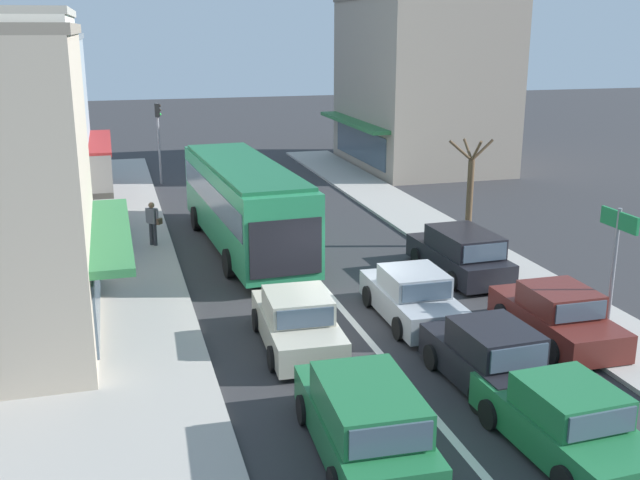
# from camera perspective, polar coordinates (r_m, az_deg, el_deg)

# --- Properties ---
(ground_plane) EXTENTS (140.00, 140.00, 0.00)m
(ground_plane) POSITION_cam_1_polar(r_m,az_deg,el_deg) (21.62, 1.96, -5.60)
(ground_plane) COLOR #2D2D30
(lane_centre_line) EXTENTS (0.20, 28.00, 0.01)m
(lane_centre_line) POSITION_cam_1_polar(r_m,az_deg,el_deg) (25.24, -0.78, -2.40)
(lane_centre_line) COLOR silver
(lane_centre_line) RESTS_ON ground
(sidewalk_left) EXTENTS (5.20, 44.00, 0.14)m
(sidewalk_left) POSITION_cam_1_polar(r_m,az_deg,el_deg) (26.37, -16.38, -2.10)
(sidewalk_left) COLOR #A39E96
(sidewalk_left) RESTS_ON ground
(kerb_right) EXTENTS (2.80, 44.00, 0.12)m
(kerb_right) POSITION_cam_1_polar(r_m,az_deg,el_deg) (29.11, 10.06, -0.04)
(kerb_right) COLOR #A39E96
(kerb_right) RESTS_ON ground
(shopfront_far_end) EXTENTS (7.19, 8.45, 7.67)m
(shopfront_far_end) POSITION_cam_1_polar(r_m,az_deg,el_deg) (37.20, -22.05, 8.41)
(shopfront_far_end) COLOR #84939E
(shopfront_far_end) RESTS_ON ground
(building_right_far) EXTENTS (8.47, 10.77, 9.68)m
(building_right_far) POSITION_cam_1_polar(r_m,az_deg,el_deg) (44.79, 7.71, 11.77)
(building_right_far) COLOR gray
(building_right_far) RESTS_ON ground
(city_bus) EXTENTS (3.16, 10.98, 3.23)m
(city_bus) POSITION_cam_1_polar(r_m,az_deg,el_deg) (27.39, -5.81, 3.06)
(city_bus) COLOR #237A4C
(city_bus) RESTS_ON ground
(hatchback_behind_bus_near) EXTENTS (1.93, 3.76, 1.54)m
(hatchback_behind_bus_near) POSITION_cam_1_polar(r_m,az_deg,el_deg) (17.57, 12.74, -8.73)
(hatchback_behind_bus_near) COLOR black
(hatchback_behind_bus_near) RESTS_ON ground
(wagon_queue_far_back) EXTENTS (2.08, 4.57, 1.58)m
(wagon_queue_far_back) POSITION_cam_1_polar(r_m,az_deg,el_deg) (14.58, 3.39, -13.59)
(wagon_queue_far_back) COLOR #1E6638
(wagon_queue_far_back) RESTS_ON ground
(sedan_adjacent_lane_trail) EXTENTS (1.94, 4.22, 1.47)m
(sedan_adjacent_lane_trail) POSITION_cam_1_polar(r_m,az_deg,el_deg) (21.10, 7.04, -4.35)
(sedan_adjacent_lane_trail) COLOR #9EA3A8
(sedan_adjacent_lane_trail) RESTS_ON ground
(sedan_behind_bus_mid) EXTENTS (2.02, 4.27, 1.47)m
(sedan_behind_bus_mid) POSITION_cam_1_polar(r_m,az_deg,el_deg) (19.21, -1.75, -6.31)
(sedan_behind_bus_mid) COLOR #B7B29E
(sedan_behind_bus_mid) RESTS_ON ground
(sedan_adjacent_lane_lead) EXTENTS (2.04, 4.27, 1.47)m
(sedan_adjacent_lane_lead) POSITION_cam_1_polar(r_m,az_deg,el_deg) (15.39, 18.17, -13.08)
(sedan_adjacent_lane_lead) COLOR #1E6638
(sedan_adjacent_lane_lead) RESTS_ON ground
(parked_sedan_kerb_front) EXTENTS (1.92, 4.21, 1.47)m
(parked_sedan_kerb_front) POSITION_cam_1_polar(r_m,az_deg,el_deg) (20.54, 17.59, -5.58)
(parked_sedan_kerb_front) COLOR #561E19
(parked_sedan_kerb_front) RESTS_ON ground
(parked_wagon_kerb_second) EXTENTS (2.05, 4.56, 1.58)m
(parked_wagon_kerb_second) POSITION_cam_1_polar(r_m,az_deg,el_deg) (25.02, 10.63, -1.06)
(parked_wagon_kerb_second) COLOR black
(parked_wagon_kerb_second) RESTS_ON ground
(traffic_light_downstreet) EXTENTS (0.33, 0.24, 4.20)m
(traffic_light_downstreet) POSITION_cam_1_polar(r_m,az_deg,el_deg) (39.89, -12.21, 8.22)
(traffic_light_downstreet) COLOR gray
(traffic_light_downstreet) RESTS_ON ground
(directional_road_sign) EXTENTS (0.10, 1.40, 3.60)m
(directional_road_sign) POSITION_cam_1_polar(r_m,az_deg,el_deg) (20.20, 21.66, -0.30)
(directional_road_sign) COLOR gray
(directional_road_sign) RESTS_ON ground
(street_tree_right) EXTENTS (1.78, 1.41, 4.07)m
(street_tree_right) POSITION_cam_1_polar(r_m,az_deg,el_deg) (28.20, 11.34, 3.44)
(street_tree_right) COLOR brown
(street_tree_right) RESTS_ON ground
(pedestrian_with_handbag_near) EXTENTS (0.59, 0.52, 1.63)m
(pedestrian_with_handbag_near) POSITION_cam_1_polar(r_m,az_deg,el_deg) (28.21, -12.63, 1.43)
(pedestrian_with_handbag_near) COLOR #333338
(pedestrian_with_handbag_near) RESTS_ON sidewalk_left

